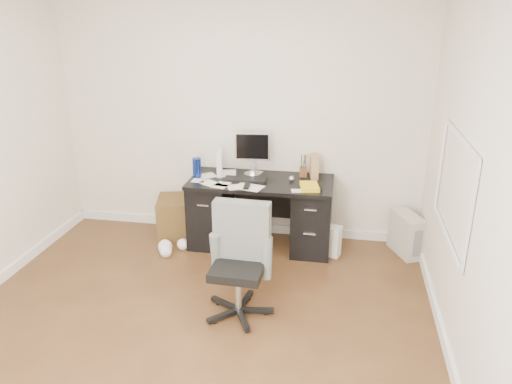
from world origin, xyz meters
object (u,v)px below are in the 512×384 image
at_px(lcd_monitor, 252,153).
at_px(wicker_basket, 179,217).
at_px(pc_tower, 406,234).
at_px(keyboard, 245,179).
at_px(desk, 261,211).
at_px(office_chair, 238,263).

bearing_deg(lcd_monitor, wicker_basket, -179.90).
xyz_separation_m(lcd_monitor, pc_tower, (1.66, -0.07, -0.77)).
bearing_deg(pc_tower, lcd_monitor, 152.98).
bearing_deg(lcd_monitor, keyboard, -106.40).
relative_size(desk, wicker_basket, 3.32).
bearing_deg(wicker_basket, office_chair, -54.79).
relative_size(lcd_monitor, pc_tower, 1.11).
height_order(lcd_monitor, wicker_basket, lcd_monitor).
relative_size(lcd_monitor, keyboard, 1.10).
height_order(office_chair, wicker_basket, office_chair).
distance_m(keyboard, office_chair, 1.33).
xyz_separation_m(pc_tower, wicker_basket, (-2.49, -0.01, 0.01)).
distance_m(keyboard, pc_tower, 1.79).
height_order(pc_tower, wicker_basket, wicker_basket).
bearing_deg(office_chair, desk, 93.42).
distance_m(desk, wicker_basket, 0.97).
distance_m(desk, pc_tower, 1.55).
bearing_deg(office_chair, wicker_basket, 127.07).
relative_size(desk, keyboard, 3.40).
distance_m(office_chair, pc_tower, 2.08).
relative_size(lcd_monitor, office_chair, 0.50).
distance_m(lcd_monitor, wicker_basket, 1.13).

